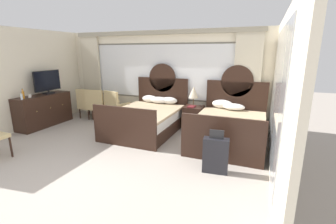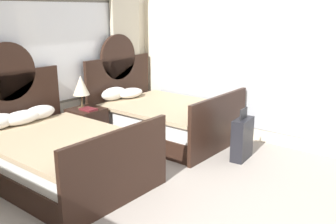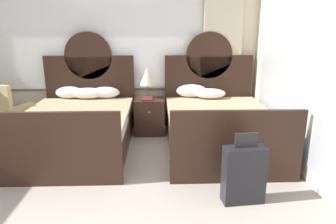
{
  "view_description": "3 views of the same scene",
  "coord_description": "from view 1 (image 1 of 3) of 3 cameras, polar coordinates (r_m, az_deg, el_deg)",
  "views": [
    {
      "loc": [
        2.89,
        -2.4,
        2.08
      ],
      "look_at": [
        1.06,
        2.16,
        0.83
      ],
      "focal_mm": 25.33,
      "sensor_mm": 36.0,
      "label": 1
    },
    {
      "loc": [
        -2.56,
        -0.94,
        2.18
      ],
      "look_at": [
        1.27,
        2.12,
        0.83
      ],
      "focal_mm": 39.97,
      "sensor_mm": 36.0,
      "label": 2
    },
    {
      "loc": [
        1.33,
        -1.46,
        1.85
      ],
      "look_at": [
        1.45,
        2.06,
        0.85
      ],
      "focal_mm": 32.85,
      "sensor_mm": 36.0,
      "label": 3
    }
  ],
  "objects": [
    {
      "name": "ground_plane",
      "position": [
        4.3,
        -25.71,
        -16.25
      ],
      "size": [
        24.0,
        24.0,
        0.0
      ],
      "primitive_type": "plane",
      "color": "#9E9389"
    },
    {
      "name": "wall_back_window",
      "position": [
        7.25,
        -1.77,
        8.99
      ],
      "size": [
        6.28,
        0.22,
        2.7
      ],
      "color": "beige",
      "rests_on": "ground_plane"
    },
    {
      "name": "wall_left",
      "position": [
        7.42,
        -33.46,
        6.28
      ],
      "size": [
        0.07,
        4.81,
        2.7
      ],
      "color": "beige",
      "rests_on": "ground_plane"
    },
    {
      "name": "wall_right_mirror",
      "position": [
        4.31,
        25.29,
        3.12
      ],
      "size": [
        0.08,
        4.81,
        2.7
      ],
      "color": "beige",
      "rests_on": "ground_plane"
    },
    {
      "name": "bed_near_window",
      "position": [
        6.36,
        -4.97,
        -1.47
      ],
      "size": [
        1.59,
        2.24,
        1.75
      ],
      "color": "black",
      "rests_on": "ground_plane"
    },
    {
      "name": "bed_near_mirror",
      "position": [
        5.75,
        14.51,
        -3.64
      ],
      "size": [
        1.59,
        2.24,
        1.75
      ],
      "color": "black",
      "rests_on": "ground_plane"
    },
    {
      "name": "nightstand_between_beds",
      "position": [
        6.62,
        6.12,
        -1.3
      ],
      "size": [
        0.51,
        0.53,
        0.63
      ],
      "color": "black",
      "rests_on": "ground_plane"
    },
    {
      "name": "table_lamp_on_nightstand",
      "position": [
        6.53,
        6.17,
        4.69
      ],
      "size": [
        0.27,
        0.27,
        0.54
      ],
      "color": "brown",
      "rests_on": "nightstand_between_beds"
    },
    {
      "name": "book_on_nightstand",
      "position": [
        6.45,
        5.65,
        1.31
      ],
      "size": [
        0.18,
        0.26,
        0.03
      ],
      "color": "maroon",
      "rests_on": "nightstand_between_beds"
    },
    {
      "name": "dresser_minibar",
      "position": [
        7.69,
        -27.67,
        0.38
      ],
      "size": [
        0.53,
        1.6,
        0.9
      ],
      "color": "black",
      "rests_on": "ground_plane"
    },
    {
      "name": "tv_flatscreen",
      "position": [
        7.68,
        -27.03,
        6.46
      ],
      "size": [
        0.2,
        0.88,
        0.67
      ],
      "color": "black",
      "rests_on": "dresser_minibar"
    },
    {
      "name": "bottle_water_clear",
      "position": [
        7.08,
        -31.79,
        3.19
      ],
      "size": [
        0.05,
        0.05,
        0.2
      ],
      "color": "silver",
      "rests_on": "dresser_minibar"
    },
    {
      "name": "bottle_liquor_amber",
      "position": [
        7.2,
        -31.52,
        3.56
      ],
      "size": [
        0.07,
        0.07,
        0.26
      ],
      "color": "#B7701E",
      "rests_on": "dresser_minibar"
    },
    {
      "name": "cup_on_dresser",
      "position": [
        7.31,
        -30.32,
        3.37
      ],
      "size": [
        0.11,
        0.08,
        0.08
      ],
      "color": "white",
      "rests_on": "dresser_minibar"
    },
    {
      "name": "armchair_by_window_left",
      "position": [
        7.39,
        -12.46,
        1.51
      ],
      "size": [
        0.72,
        0.72,
        0.95
      ],
      "color": "tan",
      "rests_on": "ground_plane"
    },
    {
      "name": "armchair_by_window_centre",
      "position": [
        7.79,
        -16.65,
        1.89
      ],
      "size": [
        0.66,
        0.66,
        0.95
      ],
      "color": "tan",
      "rests_on": "ground_plane"
    },
    {
      "name": "armchair_by_window_right",
      "position": [
        8.0,
        -18.6,
        2.06
      ],
      "size": [
        0.61,
        0.61,
        0.95
      ],
      "color": "tan",
      "rests_on": "ground_plane"
    },
    {
      "name": "suitcase_on_floor",
      "position": [
        4.31,
        11.37,
        -10.17
      ],
      "size": [
        0.46,
        0.23,
        0.79
      ],
      "color": "black",
      "rests_on": "ground_plane"
    }
  ]
}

